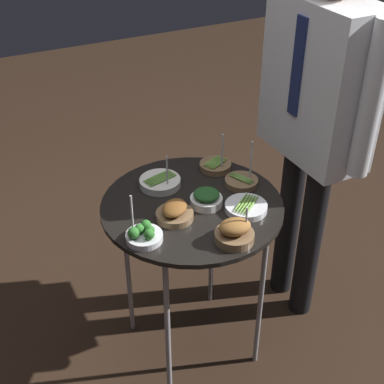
{
  "coord_description": "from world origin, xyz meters",
  "views": [
    {
      "loc": [
        1.39,
        -0.7,
        1.85
      ],
      "look_at": [
        0.0,
        0.0,
        0.8
      ],
      "focal_mm": 50.0,
      "sensor_mm": 36.0,
      "label": 1
    }
  ],
  "objects_px": {
    "bowl_spinach_center": "(206,198)",
    "waiter_figure": "(317,100)",
    "bowl_roast_back_right": "(235,232)",
    "bowl_asparagus_front_right": "(241,181)",
    "bowl_roast_front_left": "(175,212)",
    "serving_cart": "(192,216)",
    "bowl_asparagus_far_rim": "(246,207)",
    "bowl_asparagus_near_rim": "(160,182)",
    "bowl_asparagus_front_center": "(215,165)",
    "bowl_broccoli_mid_left": "(143,234)"
  },
  "relations": [
    {
      "from": "bowl_asparagus_front_right",
      "to": "bowl_spinach_center",
      "type": "height_order",
      "value": "bowl_asparagus_front_right"
    },
    {
      "from": "bowl_asparagus_near_rim",
      "to": "bowl_asparagus_front_center",
      "type": "height_order",
      "value": "bowl_asparagus_front_center"
    },
    {
      "from": "serving_cart",
      "to": "bowl_roast_back_right",
      "type": "bearing_deg",
      "value": 6.61
    },
    {
      "from": "bowl_asparagus_near_rim",
      "to": "bowl_roast_back_right",
      "type": "bearing_deg",
      "value": 11.46
    },
    {
      "from": "bowl_asparagus_near_rim",
      "to": "bowl_asparagus_front_center",
      "type": "bearing_deg",
      "value": 92.85
    },
    {
      "from": "bowl_broccoli_mid_left",
      "to": "bowl_asparagus_near_rim",
      "type": "height_order",
      "value": "bowl_broccoli_mid_left"
    },
    {
      "from": "bowl_asparagus_near_rim",
      "to": "bowl_asparagus_front_center",
      "type": "relative_size",
      "value": 0.93
    },
    {
      "from": "waiter_figure",
      "to": "bowl_spinach_center",
      "type": "bearing_deg",
      "value": -82.11
    },
    {
      "from": "serving_cart",
      "to": "bowl_asparagus_far_rim",
      "type": "distance_m",
      "value": 0.21
    },
    {
      "from": "bowl_asparagus_front_right",
      "to": "bowl_roast_front_left",
      "type": "relative_size",
      "value": 1.33
    },
    {
      "from": "bowl_asparagus_far_rim",
      "to": "bowl_roast_front_left",
      "type": "height_order",
      "value": "bowl_roast_front_left"
    },
    {
      "from": "serving_cart",
      "to": "bowl_spinach_center",
      "type": "relative_size",
      "value": 6.44
    },
    {
      "from": "serving_cart",
      "to": "bowl_asparagus_front_right",
      "type": "xyz_separation_m",
      "value": [
        -0.03,
        0.22,
        0.07
      ]
    },
    {
      "from": "bowl_asparagus_near_rim",
      "to": "bowl_broccoli_mid_left",
      "type": "bearing_deg",
      "value": -33.55
    },
    {
      "from": "serving_cart",
      "to": "bowl_roast_front_left",
      "type": "xyz_separation_m",
      "value": [
        0.05,
        -0.09,
        0.08
      ]
    },
    {
      "from": "bowl_asparagus_front_right",
      "to": "waiter_figure",
      "type": "height_order",
      "value": "waiter_figure"
    },
    {
      "from": "bowl_roast_back_right",
      "to": "serving_cart",
      "type": "bearing_deg",
      "value": -173.39
    },
    {
      "from": "bowl_broccoli_mid_left",
      "to": "bowl_asparagus_near_rim",
      "type": "distance_m",
      "value": 0.33
    },
    {
      "from": "bowl_asparagus_front_right",
      "to": "bowl_asparagus_near_rim",
      "type": "xyz_separation_m",
      "value": [
        -0.13,
        -0.28,
        0.0
      ]
    },
    {
      "from": "bowl_roast_back_right",
      "to": "waiter_figure",
      "type": "distance_m",
      "value": 0.64
    },
    {
      "from": "bowl_asparagus_far_rim",
      "to": "serving_cart",
      "type": "bearing_deg",
      "value": -128.79
    },
    {
      "from": "bowl_asparagus_far_rim",
      "to": "bowl_roast_back_right",
      "type": "xyz_separation_m",
      "value": [
        0.13,
        -0.12,
        0.02
      ]
    },
    {
      "from": "bowl_asparagus_front_center",
      "to": "waiter_figure",
      "type": "bearing_deg",
      "value": 70.1
    },
    {
      "from": "bowl_spinach_center",
      "to": "bowl_asparagus_front_center",
      "type": "relative_size",
      "value": 0.7
    },
    {
      "from": "bowl_roast_back_right",
      "to": "bowl_asparagus_front_right",
      "type": "bearing_deg",
      "value": 144.81
    },
    {
      "from": "bowl_asparagus_front_center",
      "to": "bowl_spinach_center",
      "type": "bearing_deg",
      "value": -36.55
    },
    {
      "from": "waiter_figure",
      "to": "bowl_asparagus_near_rim",
      "type": "bearing_deg",
      "value": -101.02
    },
    {
      "from": "bowl_asparagus_near_rim",
      "to": "bowl_spinach_center",
      "type": "bearing_deg",
      "value": 27.28
    },
    {
      "from": "bowl_broccoli_mid_left",
      "to": "waiter_figure",
      "type": "distance_m",
      "value": 0.83
    },
    {
      "from": "bowl_asparagus_front_right",
      "to": "bowl_spinach_center",
      "type": "bearing_deg",
      "value": -72.71
    },
    {
      "from": "waiter_figure",
      "to": "bowl_asparagus_front_center",
      "type": "bearing_deg",
      "value": -109.9
    },
    {
      "from": "serving_cart",
      "to": "bowl_roast_back_right",
      "type": "xyz_separation_m",
      "value": [
        0.25,
        0.03,
        0.09
      ]
    },
    {
      "from": "bowl_asparagus_far_rim",
      "to": "bowl_asparagus_front_center",
      "type": "height_order",
      "value": "bowl_asparagus_front_center"
    },
    {
      "from": "serving_cart",
      "to": "bowl_roast_front_left",
      "type": "height_order",
      "value": "bowl_roast_front_left"
    },
    {
      "from": "serving_cart",
      "to": "waiter_figure",
      "type": "bearing_deg",
      "value": 94.36
    },
    {
      "from": "bowl_roast_back_right",
      "to": "bowl_asparagus_near_rim",
      "type": "bearing_deg",
      "value": -168.54
    },
    {
      "from": "bowl_roast_back_right",
      "to": "bowl_broccoli_mid_left",
      "type": "height_order",
      "value": "bowl_broccoli_mid_left"
    },
    {
      "from": "bowl_roast_front_left",
      "to": "bowl_asparagus_front_center",
      "type": "height_order",
      "value": "bowl_asparagus_front_center"
    },
    {
      "from": "bowl_roast_back_right",
      "to": "bowl_spinach_center",
      "type": "distance_m",
      "value": 0.22
    },
    {
      "from": "bowl_spinach_center",
      "to": "waiter_figure",
      "type": "xyz_separation_m",
      "value": [
        -0.07,
        0.5,
        0.25
      ]
    },
    {
      "from": "bowl_asparagus_far_rim",
      "to": "bowl_roast_front_left",
      "type": "bearing_deg",
      "value": -105.94
    },
    {
      "from": "bowl_broccoli_mid_left",
      "to": "bowl_asparagus_front_right",
      "type": "bearing_deg",
      "value": 107.12
    },
    {
      "from": "bowl_asparagus_near_rim",
      "to": "bowl_spinach_center",
      "type": "height_order",
      "value": "bowl_asparagus_near_rim"
    },
    {
      "from": "bowl_asparagus_front_center",
      "to": "waiter_figure",
      "type": "distance_m",
      "value": 0.46
    },
    {
      "from": "bowl_broccoli_mid_left",
      "to": "waiter_figure",
      "type": "height_order",
      "value": "waiter_figure"
    },
    {
      "from": "serving_cart",
      "to": "bowl_asparagus_near_rim",
      "type": "bearing_deg",
      "value": -161.31
    },
    {
      "from": "bowl_roast_back_right",
      "to": "waiter_figure",
      "type": "xyz_separation_m",
      "value": [
        -0.29,
        0.52,
        0.24
      ]
    },
    {
      "from": "bowl_asparagus_near_rim",
      "to": "bowl_asparagus_front_right",
      "type": "bearing_deg",
      "value": 64.77
    },
    {
      "from": "bowl_roast_back_right",
      "to": "waiter_figure",
      "type": "relative_size",
      "value": 0.08
    },
    {
      "from": "bowl_asparagus_front_center",
      "to": "bowl_asparagus_front_right",
      "type": "bearing_deg",
      "value": 13.11
    }
  ]
}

